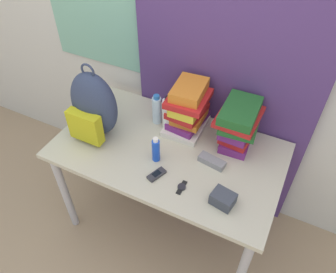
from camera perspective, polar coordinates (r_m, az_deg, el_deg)
The scene contains 14 objects.
ground_plane at distance 2.33m, azimuth -4.36°, elevation -21.30°, with size 12.00×12.00×0.00m, color #9E8466.
wall_back at distance 1.92m, azimuth 6.19°, elevation 17.22°, with size 6.00×0.06×2.50m.
curtain_blue at distance 1.83m, azimuth 10.55°, elevation 15.29°, with size 1.11×0.04×2.50m.
desk at distance 1.94m, azimuth 0.00°, elevation -4.04°, with size 1.30×0.74×0.75m.
backpack at distance 1.90m, azimuth -12.87°, elevation 5.13°, with size 0.29×0.23×0.47m.
book_stack_left at distance 1.92m, azimuth 3.52°, elevation 4.85°, with size 0.24×0.29×0.30m.
book_stack_center at distance 1.85m, azimuth 12.22°, elevation 2.05°, with size 0.24×0.29×0.27m.
water_bottle at distance 1.99m, azimuth -1.95°, elevation 4.68°, with size 0.06×0.06×0.20m.
sports_bottle at distance 1.92m, azimuth 0.18°, elevation 3.81°, with size 0.08×0.08×0.24m.
sunscreen_bottle at distance 1.77m, azimuth -2.12°, elevation -2.33°, with size 0.04×0.04×0.16m.
cell_phone at distance 1.74m, azimuth -2.00°, elevation -6.63°, with size 0.08×0.11×0.02m.
sunglasses_case at distance 1.81m, azimuth 7.64°, elevation -4.29°, with size 0.16×0.08×0.04m.
camera_pouch at distance 1.64m, azimuth 9.55°, elevation -10.64°, with size 0.12×0.11×0.07m.
wristwatch at distance 1.70m, azimuth 2.40°, elevation -8.80°, with size 0.04×0.09×0.01m.
Camera 1 is at (0.58, -0.79, 2.11)m, focal length 35.00 mm.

